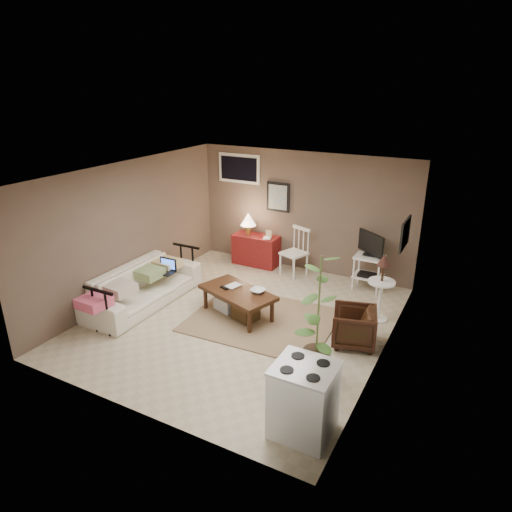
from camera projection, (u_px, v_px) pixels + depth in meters
The scene contains 20 objects.
floor at pixel (242, 320), 7.45m from camera, with size 5.00×5.00×0.00m, color #C1B293.
art_back at pixel (278, 197), 9.20m from camera, with size 0.50×0.03×0.60m, color black.
art_right at pixel (405, 234), 6.78m from camera, with size 0.03×0.60×0.45m, color black.
window at pixel (239, 168), 9.41m from camera, with size 0.96×0.03×0.60m, color white.
rug at pixel (262, 320), 7.42m from camera, with size 2.26×1.81×0.02m, color #9C7A5B.
coffee_table at pixel (237, 301), 7.49m from camera, with size 1.42×1.03×0.48m.
sofa at pixel (143, 280), 7.85m from camera, with size 2.25×0.66×0.88m, color silver.
sofa_pillows at pixel (134, 281), 7.58m from camera, with size 0.43×2.14×0.15m, color beige, non-canonical shape.
sofa_end_rails at pixel (149, 285), 7.81m from camera, with size 0.60×2.25×0.76m, color black, non-canonical shape.
laptop at pixel (166, 268), 8.03m from camera, with size 0.35×0.25×0.24m.
red_console at pixel (255, 247), 9.57m from camera, with size 0.96×0.43×1.11m.
spindle_chair at pixel (295, 253), 9.02m from camera, with size 0.56×0.56×0.96m.
tv_stand at pixel (369, 260), 8.33m from camera, with size 0.55×0.44×1.10m.
side_table at pixel (382, 280), 7.20m from camera, with size 0.43×0.43×1.15m.
armchair at pixel (354, 325), 6.66m from camera, with size 0.61×0.57×0.63m, color black.
potted_plant at pixel (318, 313), 5.76m from camera, with size 0.43×0.43×1.71m.
stove at pixel (304, 400), 4.94m from camera, with size 0.66×0.61×0.86m.
bowl at pixel (258, 286), 7.32m from camera, with size 0.23×0.06×0.23m, color #3C1B10.
book_table at pixel (230, 278), 7.59m from camera, with size 0.18×0.02×0.25m, color #3C1B10.
book_console at pixel (263, 234), 9.26m from camera, with size 0.15×0.02×0.21m, color #3C1B10.
Camera 1 is at (3.30, -5.68, 3.66)m, focal length 32.00 mm.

